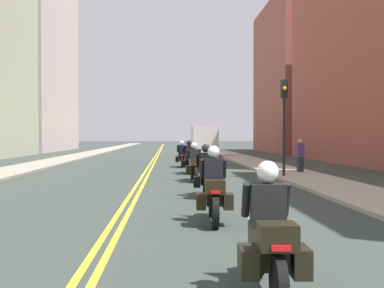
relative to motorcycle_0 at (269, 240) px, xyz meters
The scene contains 19 objects.
ground_plane 43.71m from the motorcycle_0, 92.95° to the left, with size 264.00×264.00×0.00m, color #313935.
sidewalk_left 44.64m from the motorcycle_0, 102.05° to the left, with size 2.57×144.00×0.12m, color gray.
sidewalk_right 43.92m from the motorcycle_0, 83.71° to the left, with size 2.57×144.00×0.12m, color #A99A88.
centreline_yellow_inner 43.72m from the motorcycle_0, 93.11° to the left, with size 0.12×132.00×0.01m, color yellow.
centreline_yellow_outer 43.71m from the motorcycle_0, 92.80° to the left, with size 0.12×132.00×0.01m, color yellow.
lane_dashes_white 24.67m from the motorcycle_0, 88.52° to the left, with size 0.14×56.40×0.01m.
building_right_1 31.25m from the motorcycle_0, 63.94° to the left, with size 6.39×21.08×17.03m.
building_left_2 61.03m from the motorcycle_0, 107.50° to the left, with size 6.71×21.14×26.91m.
building_right_2 51.62m from the motorcycle_0, 73.34° to the left, with size 9.07×17.30×17.03m.
motorcycle_0 is the anchor object (origin of this frame).
motorcycle_1 4.74m from the motorcycle_0, 92.31° to the left, with size 0.78×2.18×1.66m.
motorcycle_2 9.16m from the motorcycle_0, 90.10° to the left, with size 0.78×2.25×1.63m.
motorcycle_3 14.27m from the motorcycle_0, 90.33° to the left, with size 0.78×2.27×1.60m.
motorcycle_4 18.32m from the motorcycle_0, 90.41° to the left, with size 0.76×2.14×1.67m.
motorcycle_5 23.36m from the motorcycle_0, 90.84° to the left, with size 0.77×2.10×1.60m.
traffic_cone_0 12.34m from the motorcycle_0, 77.97° to the left, with size 0.34×0.34×0.73m.
traffic_light_near 16.06m from the motorcycle_0, 75.69° to the left, with size 0.28×0.38×4.35m.
pedestrian_0 18.52m from the motorcycle_0, 73.31° to the left, with size 0.40×0.29×1.74m.
parked_truck 39.18m from the motorcycle_0, 86.89° to the left, with size 2.20×6.50×2.80m.
Camera 1 is at (1.08, -1.15, 1.87)m, focal length 44.96 mm.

